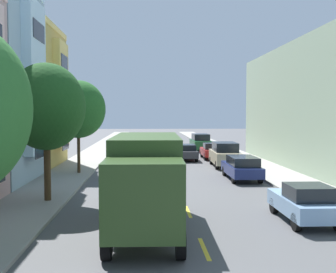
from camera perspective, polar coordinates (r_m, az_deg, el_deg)
name	(u,v)px	position (r m, az deg, el deg)	size (l,w,h in m)	color
ground_plane	(167,163)	(36.13, -0.14, -3.56)	(160.00, 160.00, 0.00)	#4C4C4F
sidewalk_left	(79,165)	(34.50, -11.85, -3.82)	(3.20, 120.00, 0.14)	#99968E
sidewalk_right	(255,164)	(35.24, 11.66, -3.68)	(3.20, 120.00, 0.14)	#99968E
lane_centerline_dashes	(171,172)	(30.68, 0.38, -4.74)	(0.14, 47.20, 0.01)	yellow
street_tree_second	(46,107)	(20.42, -16.06, 3.85)	(3.58, 3.58, 6.40)	#47331E
street_tree_third	(78,109)	(29.53, -12.00, 3.61)	(3.71, 3.71, 6.32)	#47331E
delivery_box_truck	(146,177)	(15.35, -2.96, -5.46)	(2.58, 7.83, 3.36)	#2D471E
parked_wagon_teal	(120,147)	(43.59, -6.44, -1.37)	(1.89, 4.73, 1.50)	#195B60
parked_wagon_navy	(242,167)	(27.31, 9.91, -4.07)	(1.87, 4.72, 1.50)	navy
parked_suv_champagne	(225,154)	(33.64, 7.68, -2.39)	(2.07, 4.85, 1.93)	tan
parked_hatchback_red	(212,151)	(39.28, 5.92, -1.93)	(1.79, 4.02, 1.50)	#AD1E1E
parked_hatchback_orange	(127,139)	(57.60, -5.52, -0.33)	(1.75, 4.01, 1.50)	orange
parked_hatchback_sky	(305,203)	(17.38, 17.93, -8.46)	(1.77, 4.01, 1.50)	#7A9EC6
parked_suv_forest	(201,142)	(47.44, 4.41, -0.78)	(2.02, 4.83, 1.93)	#194C28
moving_charcoal_sedan	(186,152)	(38.13, 2.42, -2.08)	(1.80, 4.50, 1.43)	#333338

